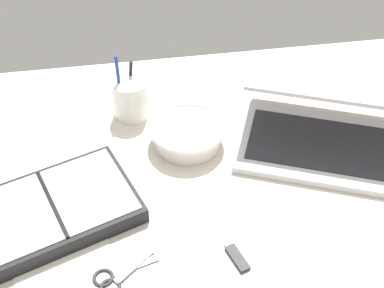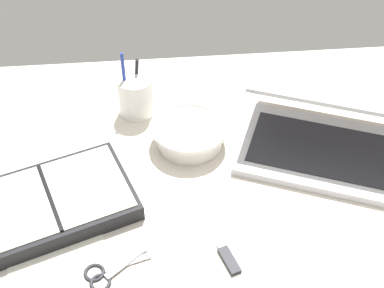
{
  "view_description": "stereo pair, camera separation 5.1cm",
  "coord_description": "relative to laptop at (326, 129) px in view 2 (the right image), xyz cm",
  "views": [
    {
      "loc": [
        -17.54,
        -70.82,
        84.25
      ],
      "look_at": [
        -5.0,
        8.14,
        9.0
      ],
      "focal_mm": 50.0,
      "sensor_mm": 36.0,
      "label": 1
    },
    {
      "loc": [
        -12.51,
        -71.46,
        84.25
      ],
      "look_at": [
        -5.0,
        8.14,
        9.0
      ],
      "focal_mm": 50.0,
      "sensor_mm": 36.0,
      "label": 2
    }
  ],
  "objects": [
    {
      "name": "desk_top",
      "position": [
        -24.6,
        -12.11,
        -6.22
      ],
      "size": [
        140.0,
        100.0,
        2.0
      ],
      "primitive_type": "cube",
      "color": "beige",
      "rests_on": "ground"
    },
    {
      "name": "laptop",
      "position": [
        0.0,
        0.0,
        0.0
      ],
      "size": [
        44.12,
        42.51,
        16.23
      ],
      "rotation": [
        0.0,
        0.0,
        -0.39
      ],
      "color": "#B7B7BC",
      "rests_on": "desk_top"
    },
    {
      "name": "bowl",
      "position": [
        -29.4,
        3.77,
        -2.16
      ],
      "size": [
        17.12,
        17.12,
        5.46
      ],
      "color": "silver",
      "rests_on": "desk_top"
    },
    {
      "name": "pen_cup",
      "position": [
        -40.95,
        15.99,
        -0.29
      ],
      "size": [
        8.29,
        8.29,
        16.45
      ],
      "color": "white",
      "rests_on": "desk_top"
    },
    {
      "name": "planner",
      "position": [
        -58.23,
        -12.85,
        -3.32
      ],
      "size": [
        36.36,
        29.73,
        4.0
      ],
      "rotation": [
        0.0,
        0.0,
        0.35
      ],
      "color": "black",
      "rests_on": "desk_top"
    },
    {
      "name": "scissors",
      "position": [
        -47.64,
        -29.1,
        -4.89
      ],
      "size": [
        12.24,
        9.1,
        0.8
      ],
      "rotation": [
        0.0,
        0.0,
        0.48
      ],
      "color": "#B7B7BC",
      "rests_on": "desk_top"
    },
    {
      "name": "paper_sheet_front",
      "position": [
        -28.63,
        -30.02,
        -5.14
      ],
      "size": [
        30.67,
        34.66,
        0.16
      ],
      "primitive_type": "cube",
      "rotation": [
        0.0,
        0.0,
        -0.37
      ],
      "color": "silver",
      "rests_on": "desk_top"
    },
    {
      "name": "paper_sheet_beside_planner",
      "position": [
        -55.96,
        -27.38,
        -5.14
      ],
      "size": [
        21.91,
        28.13,
        0.16
      ],
      "primitive_type": "cube",
      "rotation": [
        0.0,
        0.0,
        0.18
      ],
      "color": "silver",
      "rests_on": "desk_top"
    },
    {
      "name": "usb_drive",
      "position": [
        -25.19,
        -28.25,
        -4.72
      ],
      "size": [
        3.77,
        7.34,
        1.0
      ],
      "rotation": [
        0.0,
        0.0,
        0.32
      ],
      "color": "black",
      "rests_on": "desk_top"
    }
  ]
}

